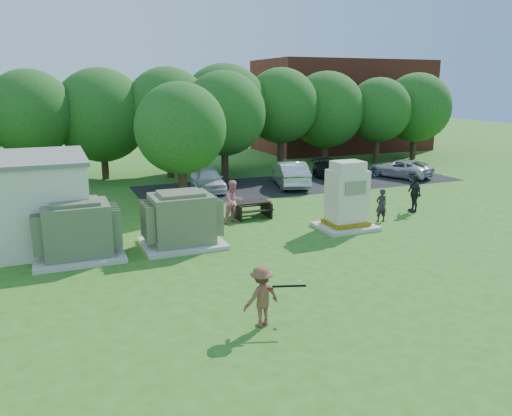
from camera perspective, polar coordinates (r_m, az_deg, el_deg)
name	(u,v)px	position (r m, az deg, el deg)	size (l,w,h in m)	color
ground	(304,276)	(16.09, 5.48, -7.70)	(120.00, 120.00, 0.00)	#2D6619
brick_building	(342,106)	(47.40, 9.78, 11.46)	(15.00, 8.00, 8.00)	maroon
parking_strip	(303,183)	(30.74, 5.34, 2.81)	(20.00, 6.00, 0.01)	#232326
transformer_left	(77,231)	(18.37, -19.75, -2.52)	(3.00, 2.40, 2.07)	beige
transformer_right	(182,220)	(18.85, -8.48, -1.42)	(3.00, 2.40, 2.07)	beige
generator_cabinet	(347,199)	(21.13, 10.32, 0.97)	(2.35, 1.92, 2.86)	beige
picnic_table	(252,208)	(22.71, -0.51, 0.04)	(1.70, 1.28, 0.73)	black
batter	(261,296)	(12.62, 0.62, -10.07)	(1.01, 0.58, 1.56)	brown
person_by_generator	(381,205)	(22.61, 14.12, 0.29)	(0.54, 0.35, 1.48)	black
person_at_picnic	(234,202)	(21.73, -2.57, 0.72)	(0.92, 0.72, 1.89)	pink
person_walking_right	(414,193)	(24.79, 17.63, 1.61)	(1.05, 0.44, 1.79)	black
car_white	(208,179)	(28.55, -5.52, 3.29)	(1.56, 3.88, 1.32)	white
car_silver_a	(290,174)	(29.76, 3.92, 3.94)	(1.60, 4.57, 1.51)	#B5B6BB
car_dark	(336,171)	(31.91, 9.17, 4.19)	(1.67, 4.11, 1.19)	black
car_silver_b	(399,169)	(33.87, 16.06, 4.36)	(1.93, 4.18, 1.16)	silver
batting_equipment	(287,286)	(12.68, 3.53, -8.87)	(1.18, 0.61, 0.18)	black
tree_row	(196,112)	(32.93, -6.93, 10.80)	(41.30, 13.30, 7.30)	#47301E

